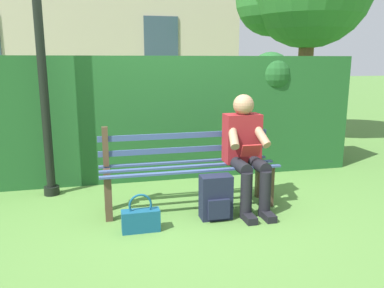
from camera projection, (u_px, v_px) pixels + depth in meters
The scene contains 6 objects.
ground at pixel (190, 208), 4.18m from camera, with size 60.00×60.00×0.00m, color #517F38.
park_bench at pixel (188, 167), 4.14m from camera, with size 1.86×0.45×0.88m.
person_seated at pixel (246, 149), 4.08m from camera, with size 0.44×0.73×1.20m.
hedge_backdrop at pixel (154, 114), 5.24m from camera, with size 5.51×0.73×1.66m.
backpack at pixel (216, 198), 3.86m from camera, with size 0.31×0.25×0.44m.
handbag at pixel (141, 219), 3.58m from camera, with size 0.35×0.13×0.36m.
Camera 1 is at (0.91, 3.83, 1.55)m, focal length 36.52 mm.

